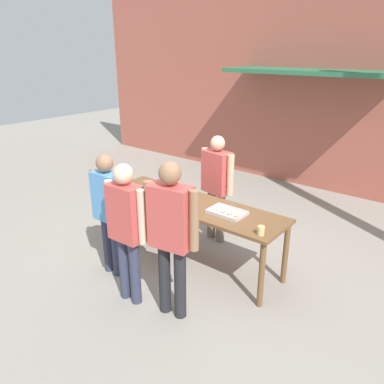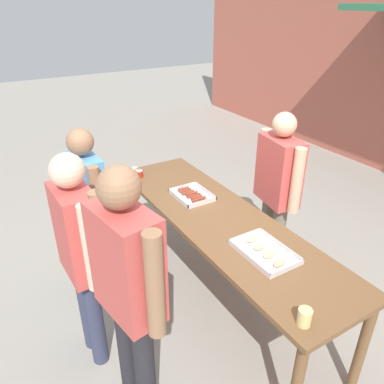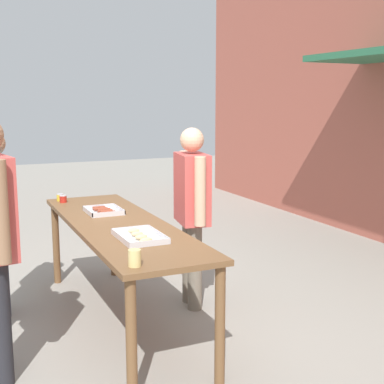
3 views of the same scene
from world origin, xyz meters
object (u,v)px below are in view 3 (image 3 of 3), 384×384
food_tray_sausages (104,211)px  food_tray_buns (140,237)px  condiment_jar_mustard (60,197)px  condiment_jar_ketchup (63,199)px  beer_cup (135,258)px  person_server_behind_table (192,203)px

food_tray_sausages → food_tray_buns: 1.01m
food_tray_sausages → condiment_jar_mustard: (-0.74, -0.25, 0.02)m
food_tray_buns → condiment_jar_mustard: condiment_jar_mustard is taller
condiment_jar_ketchup → beer_cup: (2.26, -0.00, 0.02)m
person_server_behind_table → condiment_jar_ketchup: bearing=-126.0°
condiment_jar_ketchup → beer_cup: beer_cup is taller
condiment_jar_mustard → food_tray_sausages: bearing=18.4°
condiment_jar_mustard → food_tray_buns: bearing=8.0°
food_tray_sausages → condiment_jar_ketchup: 0.69m
food_tray_sausages → person_server_behind_table: (0.33, 0.73, 0.08)m
condiment_jar_ketchup → beer_cup: bearing=-0.1°
food_tray_sausages → food_tray_buns: food_tray_buns is taller
food_tray_sausages → condiment_jar_ketchup: size_ratio=5.01×
food_tray_buns → condiment_jar_mustard: (-1.75, -0.25, 0.02)m
condiment_jar_mustard → person_server_behind_table: 1.45m
food_tray_sausages → beer_cup: (1.62, -0.24, 0.04)m
food_tray_buns → person_server_behind_table: bearing=132.9°
condiment_jar_mustard → beer_cup: size_ratio=0.69×
condiment_jar_mustard → beer_cup: bearing=0.1°
food_tray_sausages → condiment_jar_mustard: 0.78m
condiment_jar_mustard → person_server_behind_table: bearing=42.2°
food_tray_sausages → person_server_behind_table: size_ratio=0.22×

